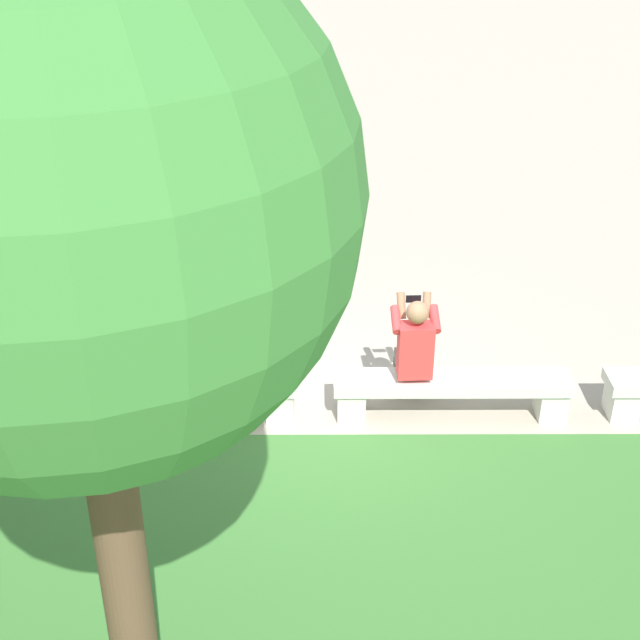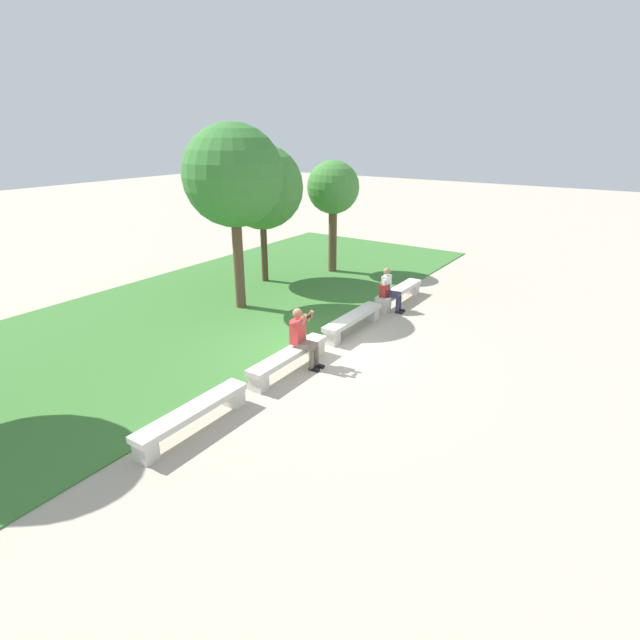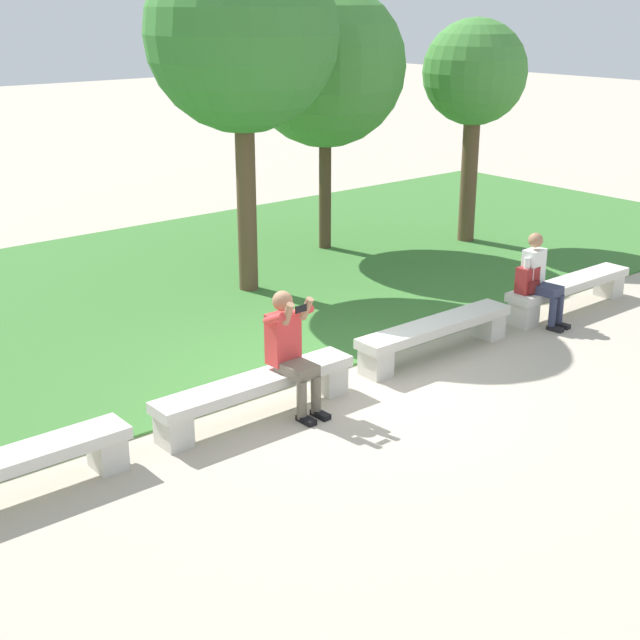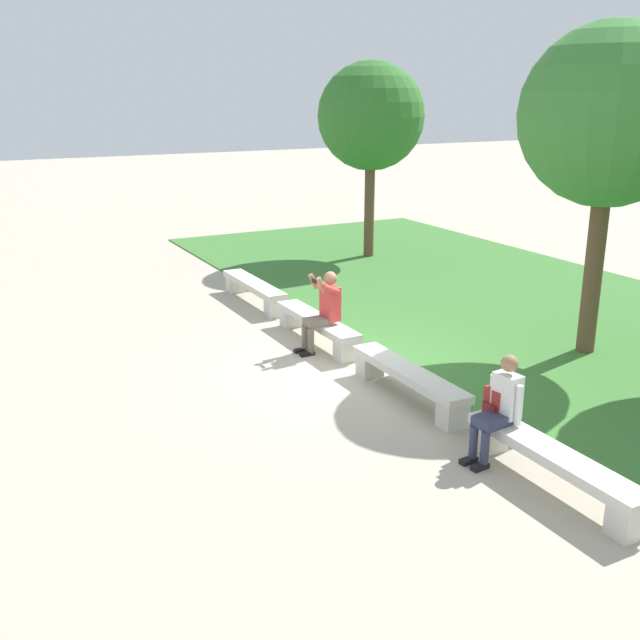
# 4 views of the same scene
# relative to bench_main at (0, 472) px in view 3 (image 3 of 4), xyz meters

# --- Properties ---
(ground_plane) EXTENTS (80.00, 80.00, 0.00)m
(ground_plane) POSITION_rel_bench_main_xyz_m (4.12, 0.00, -0.31)
(ground_plane) COLOR #B2A593
(grass_strip) EXTENTS (22.63, 8.00, 0.03)m
(grass_strip) POSITION_rel_bench_main_xyz_m (4.12, 4.38, -0.30)
(grass_strip) COLOR #3D7533
(grass_strip) RESTS_ON ground
(bench_main) EXTENTS (2.39, 0.40, 0.45)m
(bench_main) POSITION_rel_bench_main_xyz_m (0.00, 0.00, 0.00)
(bench_main) COLOR beige
(bench_main) RESTS_ON ground
(bench_near) EXTENTS (2.39, 0.40, 0.45)m
(bench_near) POSITION_rel_bench_main_xyz_m (2.75, 0.00, 0.00)
(bench_near) COLOR beige
(bench_near) RESTS_ON ground
(bench_mid) EXTENTS (2.39, 0.40, 0.45)m
(bench_mid) POSITION_rel_bench_main_xyz_m (5.49, 0.00, 0.00)
(bench_mid) COLOR beige
(bench_mid) RESTS_ON ground
(bench_far) EXTENTS (2.39, 0.40, 0.45)m
(bench_far) POSITION_rel_bench_main_xyz_m (8.24, 0.00, 0.00)
(bench_far) COLOR beige
(bench_far) RESTS_ON ground
(person_photographer) EXTENTS (0.48, 0.73, 1.32)m
(person_photographer) POSITION_rel_bench_main_xyz_m (3.15, -0.08, 0.43)
(person_photographer) COLOR black
(person_photographer) RESTS_ON ground
(person_distant) EXTENTS (0.48, 0.70, 1.26)m
(person_distant) POSITION_rel_bench_main_xyz_m (7.43, -0.07, 0.36)
(person_distant) COLOR black
(person_distant) RESTS_ON ground
(backpack) EXTENTS (0.28, 0.24, 0.43)m
(backpack) POSITION_rel_bench_main_xyz_m (7.28, 0.02, 0.31)
(backpack) COLOR maroon
(backpack) RESTS_ON bench_far
(tree_left_background) EXTENTS (1.82, 1.82, 3.94)m
(tree_left_background) POSITION_rel_bench_main_xyz_m (10.03, 3.54, 2.65)
(tree_left_background) COLOR brown
(tree_left_background) RESTS_ON ground
(tree_right_background) EXTENTS (2.74, 2.74, 5.13)m
(tree_right_background) POSITION_rel_bench_main_xyz_m (5.23, 3.66, 3.42)
(tree_right_background) COLOR brown
(tree_right_background) RESTS_ON ground
(tree_far_back) EXTENTS (2.70, 2.70, 4.52)m
(tree_far_back) POSITION_rel_bench_main_xyz_m (7.68, 4.78, 2.85)
(tree_far_back) COLOR #4C3826
(tree_far_back) RESTS_ON ground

